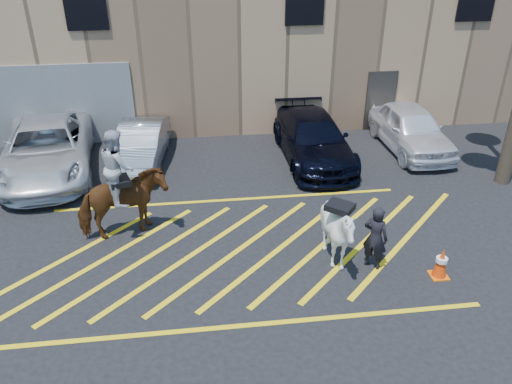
{
  "coord_description": "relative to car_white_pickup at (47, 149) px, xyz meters",
  "views": [
    {
      "loc": [
        -0.79,
        -10.03,
        6.9
      ],
      "look_at": [
        0.52,
        0.2,
        1.3
      ],
      "focal_mm": 35.0,
      "sensor_mm": 36.0,
      "label": 1
    }
  ],
  "objects": [
    {
      "name": "ground",
      "position": [
        5.37,
        -4.74,
        -0.78
      ],
      "size": [
        90.0,
        90.0,
        0.0
      ],
      "primitive_type": "plane",
      "color": "black",
      "rests_on": "ground"
    },
    {
      "name": "car_white_pickup",
      "position": [
        0.0,
        0.0,
        0.0
      ],
      "size": [
        3.28,
        5.88,
        1.55
      ],
      "primitive_type": "imported",
      "rotation": [
        0.0,
        0.0,
        0.13
      ],
      "color": "silver",
      "rests_on": "ground"
    },
    {
      "name": "car_silver_sedan",
      "position": [
        2.81,
        0.27,
        -0.13
      ],
      "size": [
        1.77,
        4.02,
        1.28
      ],
      "primitive_type": "imported",
      "rotation": [
        0.0,
        0.0,
        -0.11
      ],
      "color": "#8E929B",
      "rests_on": "ground"
    },
    {
      "name": "car_blue_suv",
      "position": [
        8.33,
        -0.07,
        -0.06
      ],
      "size": [
        2.12,
        4.99,
        1.44
      ],
      "primitive_type": "imported",
      "rotation": [
        0.0,
        0.0,
        0.02
      ],
      "color": "black",
      "rests_on": "ground"
    },
    {
      "name": "car_white_suv",
      "position": [
        11.79,
        0.31,
        -0.03
      ],
      "size": [
        1.84,
        4.4,
        1.49
      ],
      "primitive_type": "imported",
      "rotation": [
        0.0,
        0.0,
        0.02
      ],
      "color": "white",
      "rests_on": "ground"
    },
    {
      "name": "handler",
      "position": [
        8.36,
        -5.99,
        -0.01
      ],
      "size": [
        0.66,
        0.65,
        1.54
      ],
      "primitive_type": "imported",
      "rotation": [
        0.0,
        0.0,
        2.42
      ],
      "color": "black",
      "rests_on": "ground"
    },
    {
      "name": "warehouse",
      "position": [
        5.36,
        7.25,
        2.87
      ],
      "size": [
        32.42,
        10.2,
        7.3
      ],
      "color": "tan",
      "rests_on": "ground"
    },
    {
      "name": "hatching_zone",
      "position": [
        5.37,
        -5.04,
        -0.77
      ],
      "size": [
        12.6,
        5.12,
        0.01
      ],
      "color": "yellow",
      "rests_on": "ground"
    },
    {
      "name": "mounted_bay",
      "position": [
        2.71,
        -3.98,
        0.35
      ],
      "size": [
        2.31,
        1.55,
        2.79
      ],
      "color": "#5E3416",
      "rests_on": "ground"
    },
    {
      "name": "saddled_white",
      "position": [
        7.57,
        -5.76,
        0.06
      ],
      "size": [
        2.0,
        2.01,
        1.66
      ],
      "color": "white",
      "rests_on": "ground"
    },
    {
      "name": "traffic_cone",
      "position": [
        9.71,
        -6.54,
        -0.41
      ],
      "size": [
        0.39,
        0.39,
        0.73
      ],
      "color": "orange",
      "rests_on": "ground"
    }
  ]
}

